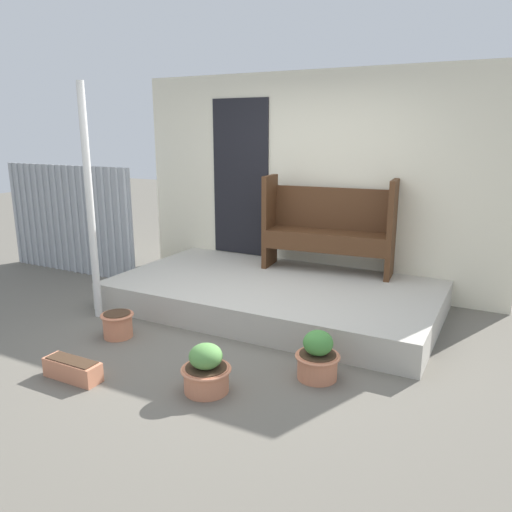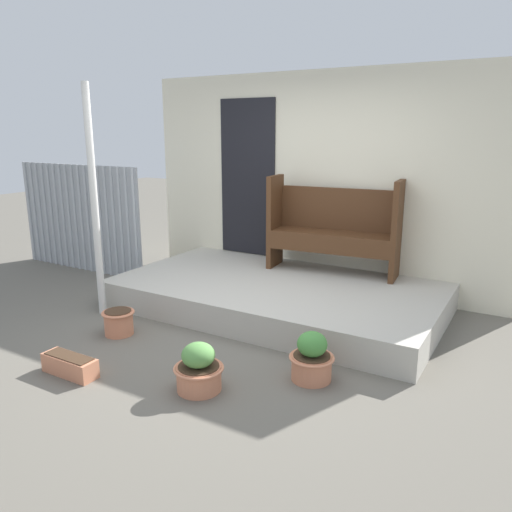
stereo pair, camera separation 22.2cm
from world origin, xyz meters
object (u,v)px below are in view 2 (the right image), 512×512
Objects in this scene: bench at (334,225)px; planter_box_rect at (70,365)px; support_post at (94,204)px; flower_pot_left at (119,321)px; flower_pot_right at (312,359)px; flower_pot_middle at (199,370)px.

bench reaches higher than planter_box_rect.
support_post is at bearing 126.56° from planter_box_rect.
flower_pot_right is at bearing 3.22° from flower_pot_left.
bench is 2.69m from flower_pot_middle.
support_post reaches higher than flower_pot_right.
support_post reaches higher than planter_box_rect.
bench is 4.89× the size of flower_pot_left.
flower_pot_right is 1.94m from planter_box_rect.
bench is 3.99× the size of flower_pot_middle.
bench reaches higher than flower_pot_left.
support_post is at bearing -141.84° from bench.
support_post is 2.28m from flower_pot_middle.
planter_box_rect is (0.26, -0.80, -0.05)m from flower_pot_left.
bench is 2.62m from flower_pot_left.
bench is 2.23m from flower_pot_right.
planter_box_rect is at bearing -162.32° from flower_pot_middle.
flower_pot_middle is at bearing 17.68° from planter_box_rect.
support_post is at bearing 175.20° from flower_pot_right.
flower_pot_left is at bearing -176.78° from flower_pot_right.
flower_pot_left is at bearing 108.22° from planter_box_rect.
flower_pot_right is at bearing -77.67° from bench.
flower_pot_left is 0.63× the size of planter_box_rect.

